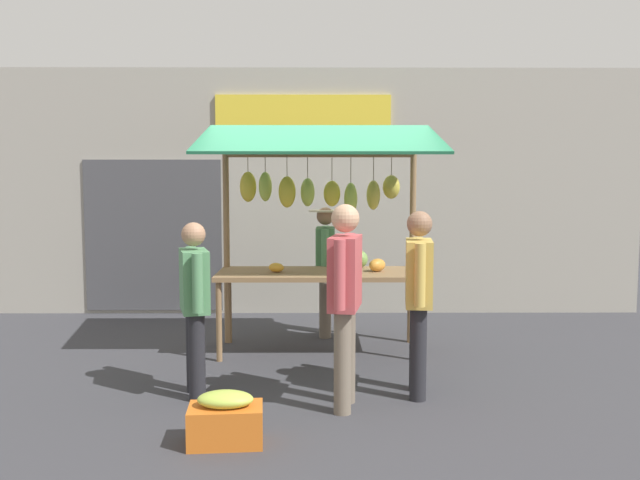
{
  "coord_description": "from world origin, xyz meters",
  "views": [
    {
      "loc": [
        0.04,
        6.99,
        1.86
      ],
      "look_at": [
        0.0,
        0.3,
        1.25
      ],
      "focal_mm": 36.62,
      "sensor_mm": 36.0,
      "label": 1
    }
  ],
  "objects_px": {
    "shopper_in_striped_shirt": "(419,290)",
    "produce_crate_near": "(226,420)",
    "vendor_with_sunhat": "(325,261)",
    "market_stall": "(321,209)",
    "shopper_in_grey_tee": "(345,291)",
    "shopper_with_shopping_bag": "(195,298)"
  },
  "relations": [
    {
      "from": "shopper_in_grey_tee",
      "to": "produce_crate_near",
      "type": "height_order",
      "value": "shopper_in_grey_tee"
    },
    {
      "from": "shopper_in_striped_shirt",
      "to": "produce_crate_near",
      "type": "distance_m",
      "value": 1.99
    },
    {
      "from": "vendor_with_sunhat",
      "to": "shopper_in_grey_tee",
      "type": "distance_m",
      "value": 2.54
    },
    {
      "from": "vendor_with_sunhat",
      "to": "produce_crate_near",
      "type": "relative_size",
      "value": 2.83
    },
    {
      "from": "produce_crate_near",
      "to": "shopper_in_striped_shirt",
      "type": "bearing_deg",
      "value": -145.39
    },
    {
      "from": "shopper_in_grey_tee",
      "to": "shopper_in_striped_shirt",
      "type": "bearing_deg",
      "value": -53.75
    },
    {
      "from": "shopper_in_striped_shirt",
      "to": "produce_crate_near",
      "type": "height_order",
      "value": "shopper_in_striped_shirt"
    },
    {
      "from": "shopper_with_shopping_bag",
      "to": "shopper_in_grey_tee",
      "type": "height_order",
      "value": "shopper_in_grey_tee"
    },
    {
      "from": "market_stall",
      "to": "produce_crate_near",
      "type": "height_order",
      "value": "market_stall"
    },
    {
      "from": "vendor_with_sunhat",
      "to": "shopper_with_shopping_bag",
      "type": "bearing_deg",
      "value": -25.52
    },
    {
      "from": "market_stall",
      "to": "shopper_in_grey_tee",
      "type": "bearing_deg",
      "value": 95.5
    },
    {
      "from": "shopper_in_striped_shirt",
      "to": "market_stall",
      "type": "bearing_deg",
      "value": 35.26
    },
    {
      "from": "shopper_in_striped_shirt",
      "to": "vendor_with_sunhat",
      "type": "bearing_deg",
      "value": 26.28
    },
    {
      "from": "vendor_with_sunhat",
      "to": "produce_crate_near",
      "type": "height_order",
      "value": "vendor_with_sunhat"
    },
    {
      "from": "shopper_with_shopping_bag",
      "to": "shopper_in_striped_shirt",
      "type": "height_order",
      "value": "shopper_in_striped_shirt"
    },
    {
      "from": "market_stall",
      "to": "vendor_with_sunhat",
      "type": "xyz_separation_m",
      "value": [
        -0.06,
        -0.67,
        -0.66
      ]
    },
    {
      "from": "vendor_with_sunhat",
      "to": "shopper_in_striped_shirt",
      "type": "height_order",
      "value": "shopper_in_striped_shirt"
    },
    {
      "from": "shopper_with_shopping_bag",
      "to": "shopper_in_grey_tee",
      "type": "relative_size",
      "value": 0.9
    },
    {
      "from": "market_stall",
      "to": "shopper_with_shopping_bag",
      "type": "relative_size",
      "value": 1.66
    },
    {
      "from": "shopper_with_shopping_bag",
      "to": "shopper_in_striped_shirt",
      "type": "bearing_deg",
      "value": -105.6
    },
    {
      "from": "shopper_in_striped_shirt",
      "to": "shopper_in_grey_tee",
      "type": "bearing_deg",
      "value": 123.09
    },
    {
      "from": "vendor_with_sunhat",
      "to": "shopper_in_grey_tee",
      "type": "xyz_separation_m",
      "value": [
        -0.12,
        2.53,
        0.07
      ]
    }
  ]
}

